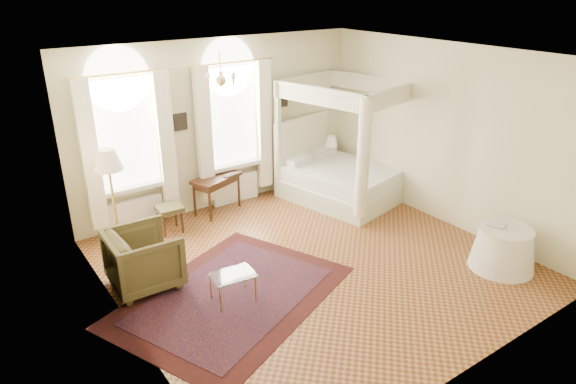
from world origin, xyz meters
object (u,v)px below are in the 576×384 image
(nightstand, at_px, (335,167))
(writing_desk, at_px, (216,182))
(side_table, at_px, (503,249))
(armchair, at_px, (144,258))
(floor_lamp, at_px, (108,165))
(stool, at_px, (169,210))
(canopy_bed, at_px, (343,173))
(coffee_table, at_px, (233,277))

(nightstand, xyz_separation_m, writing_desk, (-3.02, -0.00, 0.33))
(side_table, bearing_deg, armchair, 150.11)
(armchair, distance_m, floor_lamp, 1.68)
(writing_desk, relative_size, stool, 2.16)
(stool, bearing_deg, canopy_bed, -9.78)
(canopy_bed, height_order, armchair, canopy_bed)
(stool, relative_size, armchair, 0.51)
(writing_desk, distance_m, floor_lamp, 2.36)
(coffee_table, bearing_deg, side_table, -22.90)
(writing_desk, height_order, side_table, writing_desk)
(writing_desk, xyz_separation_m, side_table, (2.71, -4.53, -0.29))
(coffee_table, relative_size, side_table, 0.66)
(floor_lamp, height_order, side_table, floor_lamp)
(writing_desk, distance_m, armchair, 2.76)
(nightstand, relative_size, coffee_table, 0.90)
(nightstand, distance_m, armchair, 5.45)
(writing_desk, bearing_deg, side_table, -59.12)
(canopy_bed, xyz_separation_m, writing_desk, (-2.45, 0.92, 0.07))
(canopy_bed, xyz_separation_m, armchair, (-4.59, -0.83, -0.11))
(floor_lamp, bearing_deg, nightstand, 5.20)
(coffee_table, height_order, side_table, side_table)
(armchair, bearing_deg, side_table, -118.41)
(writing_desk, height_order, coffee_table, writing_desk)
(stool, height_order, coffee_table, stool)
(canopy_bed, bearing_deg, nightstand, 58.16)
(canopy_bed, relative_size, floor_lamp, 1.44)
(armchair, distance_m, side_table, 5.59)
(stool, distance_m, coffee_table, 2.56)
(writing_desk, distance_m, side_table, 5.28)
(writing_desk, xyz_separation_m, floor_lamp, (-2.12, -0.47, 0.92))
(writing_desk, bearing_deg, armchair, -140.74)
(canopy_bed, distance_m, floor_lamp, 4.70)
(nightstand, relative_size, stool, 1.19)
(canopy_bed, height_order, nightstand, canopy_bed)
(canopy_bed, distance_m, stool, 3.63)
(nightstand, relative_size, armchair, 0.61)
(writing_desk, height_order, floor_lamp, floor_lamp)
(canopy_bed, bearing_deg, armchair, -169.77)
(coffee_table, xyz_separation_m, floor_lamp, (-0.86, 2.38, 1.16))
(floor_lamp, relative_size, side_table, 1.79)
(stool, relative_size, side_table, 0.50)
(side_table, bearing_deg, floor_lamp, 139.95)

